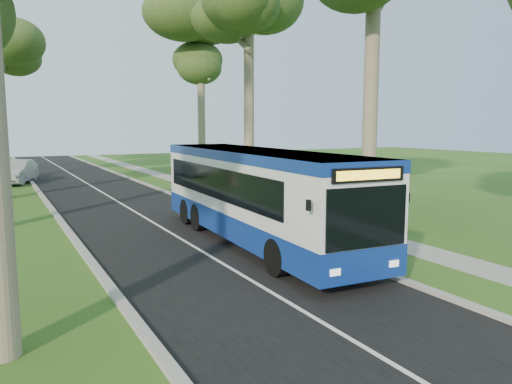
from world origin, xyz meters
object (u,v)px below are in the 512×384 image
(bus, at_px, (256,195))
(litter_bin, at_px, (284,209))
(car_silver, at_px, (16,172))
(bus_shelter, at_px, (345,184))
(bus_stop_sign, at_px, (326,207))
(car_white, at_px, (9,169))

(bus, bearing_deg, litter_bin, 47.81)
(car_silver, bearing_deg, bus_shelter, -48.25)
(bus_stop_sign, bearing_deg, bus, 155.01)
(bus_stop_sign, xyz_separation_m, litter_bin, (1.38, 4.98, -0.89))
(bus, height_order, litter_bin, bus)
(car_silver, bearing_deg, bus_stop_sign, -54.07)
(car_white, distance_m, car_silver, 2.56)
(bus, relative_size, car_silver, 2.44)
(bus, bearing_deg, car_white, 107.22)
(bus_stop_sign, bearing_deg, car_white, 131.72)
(bus_stop_sign, bearing_deg, car_silver, 132.54)
(bus_shelter, distance_m, car_white, 28.99)
(bus_shelter, xyz_separation_m, litter_bin, (-0.85, 3.11, -1.38))
(bus_shelter, height_order, litter_bin, bus_shelter)
(bus_stop_sign, distance_m, car_white, 30.00)
(car_white, bearing_deg, bus_shelter, -45.07)
(litter_bin, height_order, car_silver, car_silver)
(bus_shelter, bearing_deg, car_silver, 98.35)
(bus_stop_sign, height_order, car_white, bus_stop_sign)
(car_white, relative_size, car_silver, 0.98)
(car_silver, bearing_deg, bus, -56.28)
(litter_bin, relative_size, car_white, 0.22)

